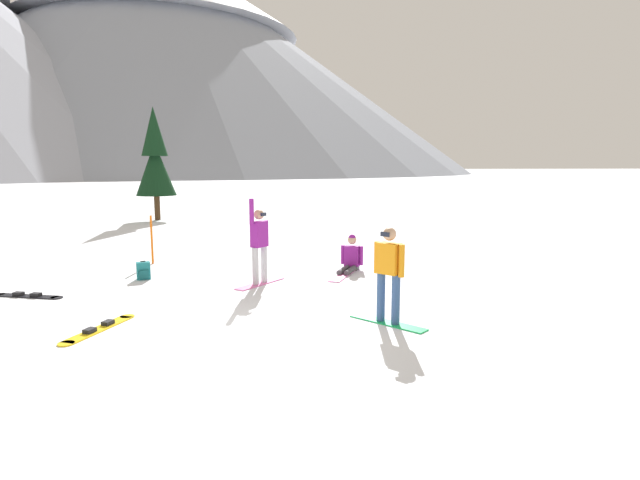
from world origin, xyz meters
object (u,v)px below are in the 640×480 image
(loose_snowboard_near_right, at_px, (27,296))
(backpack_teal, at_px, (143,271))
(loose_snowboard_far_spare, at_px, (99,328))
(snowboarder_midground, at_px, (259,244))
(trail_marker_pole, at_px, (152,240))
(pine_tree_broad, at_px, (155,159))
(snowboarder_foreground, at_px, (389,273))
(snowboarder_background, at_px, (350,258))

(loose_snowboard_near_right, distance_m, backpack_teal, 2.61)
(loose_snowboard_far_spare, bearing_deg, snowboarder_midground, 42.38)
(trail_marker_pole, bearing_deg, snowboarder_midground, -49.75)
(snowboarder_midground, distance_m, pine_tree_broad, 16.45)
(loose_snowboard_near_right, xyz_separation_m, backpack_teal, (2.29, 1.25, 0.19))
(snowboarder_midground, xyz_separation_m, trail_marker_pole, (-2.78, 3.29, -0.28))
(loose_snowboard_far_spare, height_order, pine_tree_broad, pine_tree_broad)
(loose_snowboard_near_right, height_order, trail_marker_pole, trail_marker_pole)
(snowboarder_foreground, xyz_separation_m, loose_snowboard_near_right, (-7.02, 3.53, -0.91))
(snowboarder_midground, xyz_separation_m, backpack_teal, (-2.80, 1.17, -0.78))
(snowboarder_midground, bearing_deg, snowboarder_background, 22.31)
(snowboarder_foreground, relative_size, backpack_teal, 3.73)
(snowboarder_background, relative_size, trail_marker_pole, 1.21)
(snowboarder_midground, xyz_separation_m, loose_snowboard_far_spare, (-3.11, -2.84, -0.97))
(loose_snowboard_near_right, xyz_separation_m, pine_tree_broad, (1.38, 15.96, 3.16))
(snowboarder_foreground, bearing_deg, loose_snowboard_near_right, 153.32)
(loose_snowboard_far_spare, bearing_deg, pine_tree_broad, 91.84)
(trail_marker_pole, height_order, pine_tree_broad, pine_tree_broad)
(snowboarder_foreground, xyz_separation_m, trail_marker_pole, (-4.71, 6.90, -0.23))
(snowboarder_foreground, relative_size, snowboarder_background, 1.03)
(backpack_teal, height_order, pine_tree_broad, pine_tree_broad)
(loose_snowboard_near_right, distance_m, trail_marker_pole, 4.14)
(snowboarder_foreground, xyz_separation_m, loose_snowboard_far_spare, (-5.04, 0.77, -0.91))
(trail_marker_pole, bearing_deg, snowboarder_foreground, -55.64)
(snowboarder_foreground, relative_size, loose_snowboard_far_spare, 1.04)
(loose_snowboard_far_spare, xyz_separation_m, backpack_teal, (0.31, 4.00, 0.19))
(backpack_teal, bearing_deg, snowboarder_foreground, -45.25)
(snowboarder_midground, bearing_deg, trail_marker_pole, 130.25)
(snowboarder_midground, bearing_deg, snowboarder_foreground, -61.84)
(backpack_teal, distance_m, trail_marker_pole, 2.18)
(snowboarder_foreground, xyz_separation_m, backpack_teal, (-4.73, 4.78, -0.72))
(snowboarder_background, distance_m, backpack_teal, 5.37)
(backpack_teal, bearing_deg, trail_marker_pole, 89.45)
(loose_snowboard_far_spare, relative_size, pine_tree_broad, 0.29)
(snowboarder_foreground, relative_size, loose_snowboard_near_right, 1.07)
(snowboarder_midground, height_order, loose_snowboard_far_spare, snowboarder_midground)
(backpack_teal, bearing_deg, loose_snowboard_far_spare, -94.37)
(snowboarder_midground, distance_m, loose_snowboard_near_right, 5.18)
(snowboarder_midground, distance_m, loose_snowboard_far_spare, 4.32)
(snowboarder_background, distance_m, trail_marker_pole, 5.81)
(backpack_teal, bearing_deg, loose_snowboard_near_right, -151.38)
(loose_snowboard_far_spare, xyz_separation_m, loose_snowboard_near_right, (-1.98, 2.76, 0.00))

